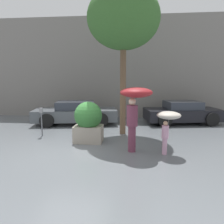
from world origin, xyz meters
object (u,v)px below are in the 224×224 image
parked_car_far (182,113)px  parked_car_near (76,113)px  person_adult (135,102)px  street_tree (123,19)px  person_child (168,120)px  parking_meter (41,116)px  planter_box (88,121)px

parked_car_far → parked_car_near: bearing=86.5°
person_adult → street_tree: bearing=144.1°
person_child → parked_car_near: bearing=121.0°
parking_meter → person_adult: bearing=-23.2°
parked_car_near → street_tree: street_tree is taller
parked_car_far → street_tree: size_ratio=0.69×
planter_box → parked_car_far: (4.22, 3.97, -0.23)m
planter_box → parking_meter: bearing=163.2°
planter_box → parked_car_far: bearing=43.2°
person_adult → planter_box: bearing=-168.1°
planter_box → parked_car_far: 5.80m
person_adult → parking_meter: size_ratio=1.78×
planter_box → street_tree: size_ratio=0.25×
person_adult → parked_car_near: person_adult is taller
planter_box → street_tree: 4.35m
person_adult → parked_car_near: 5.38m
planter_box → parked_car_near: (-1.39, 3.28, -0.23)m
parked_car_near → parking_meter: size_ratio=3.85×
person_child → parked_car_far: person_child is taller
parked_car_near → parked_car_far: bearing=-93.7°
person_child → parking_meter: person_child is taller
planter_box → person_child: (2.74, -1.06, 0.31)m
planter_box → person_adult: size_ratio=0.73×
parked_car_near → parked_car_far: (5.61, 0.69, -0.00)m
street_tree → parking_meter: size_ratio=5.12×
street_tree → parking_meter: bearing=-166.6°
person_child → parked_car_far: bearing=61.0°
planter_box → person_adult: 2.15m
street_tree → person_adult: bearing=-78.0°
parked_car_near → street_tree: 5.24m
parked_car_far → parking_meter: bearing=107.3°
parked_car_near → parking_meter: (-0.70, -2.65, 0.28)m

